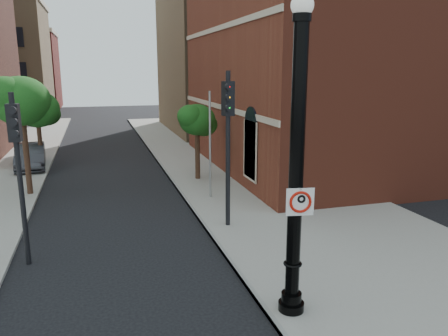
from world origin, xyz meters
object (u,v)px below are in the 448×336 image
object	(u,v)px
parked_car	(30,156)
traffic_signal_left	(17,152)
traffic_signal_right	(228,125)
no_parking_sign	(300,202)
lamppost	(296,179)

from	to	relation	value
parked_car	traffic_signal_left	world-z (taller)	traffic_signal_left
traffic_signal_right	parked_car	bearing A→B (deg)	108.37
no_parking_sign	traffic_signal_left	xyz separation A→B (m)	(-6.09, 4.72, 0.55)
parked_car	traffic_signal_right	distance (m)	14.66
no_parking_sign	parked_car	xyz separation A→B (m)	(-7.60, 17.92, -2.02)
traffic_signal_left	no_parking_sign	bearing A→B (deg)	-31.49
lamppost	parked_car	distance (m)	19.45
lamppost	no_parking_sign	size ratio (longest dim) A/B	11.47
lamppost	no_parking_sign	world-z (taller)	lamppost
no_parking_sign	parked_car	world-z (taller)	no_parking_sign
lamppost	traffic_signal_left	size ratio (longest dim) A/B	1.42
lamppost	no_parking_sign	distance (m)	0.48
traffic_signal_right	traffic_signal_left	bearing A→B (deg)	175.81
parked_car	traffic_signal_right	size ratio (longest dim) A/B	0.80
lamppost	no_parking_sign	bearing A→B (deg)	-78.75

